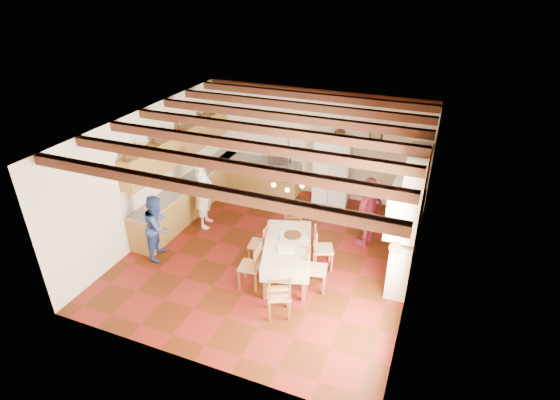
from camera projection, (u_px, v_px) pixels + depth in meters
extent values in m
cube|color=#491B09|center=(271.00, 254.00, 9.81)|extent=(6.00, 6.50, 0.02)
cube|color=white|center=(269.00, 125.00, 8.38)|extent=(6.00, 6.50, 0.02)
cube|color=#F1E7CD|center=(317.00, 143.00, 11.77)|extent=(6.00, 0.02, 3.00)
cube|color=#F1E7CD|center=(185.00, 290.00, 6.43)|extent=(6.00, 0.02, 3.00)
cube|color=#F1E7CD|center=(150.00, 173.00, 10.08)|extent=(0.02, 6.50, 3.00)
cube|color=#F1E7CD|center=(419.00, 223.00, 8.12)|extent=(0.02, 6.50, 3.00)
cube|color=olive|center=(191.00, 196.00, 11.34)|extent=(0.60, 4.30, 0.86)
cube|color=olive|center=(261.00, 175.00, 12.52)|extent=(2.30, 0.60, 0.86)
cube|color=gray|center=(189.00, 181.00, 11.13)|extent=(0.62, 4.30, 0.04)
cube|color=gray|center=(260.00, 160.00, 12.31)|extent=(2.34, 0.62, 0.04)
cube|color=#EFE2D0|center=(178.00, 168.00, 11.07)|extent=(0.03, 4.30, 0.60)
cube|color=#EFE2D0|center=(264.00, 146.00, 12.39)|extent=(2.30, 0.03, 0.60)
cube|color=olive|center=(181.00, 144.00, 10.71)|extent=(0.35, 4.20, 0.70)
cube|color=#2F2216|center=(376.00, 138.00, 11.07)|extent=(0.34, 0.03, 0.42)
cube|color=white|center=(333.00, 169.00, 11.65)|extent=(0.97, 0.82, 1.86)
cube|color=silver|center=(287.00, 244.00, 8.80)|extent=(1.39, 1.97, 0.05)
cube|color=brown|center=(265.00, 284.00, 8.32)|extent=(0.09, 0.09, 0.74)
cube|color=brown|center=(304.00, 286.00, 8.26)|extent=(0.09, 0.09, 0.74)
cube|color=brown|center=(273.00, 238.00, 9.71)|extent=(0.09, 0.09, 0.74)
cube|color=brown|center=(306.00, 239.00, 9.66)|extent=(0.09, 0.09, 0.74)
torus|color=black|center=(288.00, 177.00, 8.10)|extent=(0.47, 0.47, 0.03)
imported|color=white|center=(204.00, 192.00, 10.49)|extent=(0.62, 0.77, 1.84)
imported|color=navy|center=(158.00, 226.00, 9.44)|extent=(0.73, 0.84, 1.48)
imported|color=#9D2640|center=(369.00, 212.00, 9.80)|extent=(0.75, 1.07, 1.69)
imported|color=silver|center=(280.00, 158.00, 12.03)|extent=(0.57, 0.41, 0.30)
imported|color=#38210D|center=(340.00, 131.00, 11.10)|extent=(0.30, 0.30, 0.29)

